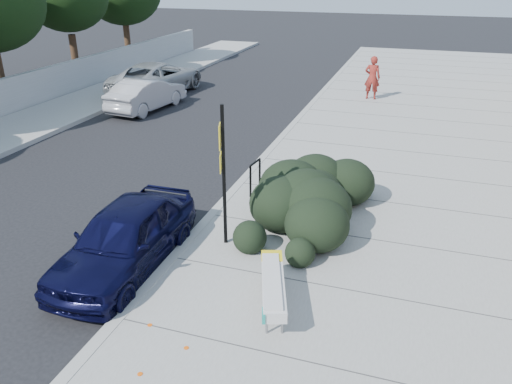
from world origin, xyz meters
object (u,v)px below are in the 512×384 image
wagon_silver (147,94)px  suv_silver (157,78)px  bike_rack (255,174)px  sedan_navy (125,238)px  bench (273,284)px  sign_post (223,169)px  pedestrian (372,78)px

wagon_silver → suv_silver: suv_silver is taller
suv_silver → bike_rack: bearing=133.0°
sedan_navy → wagon_silver: 12.17m
bench → wagon_silver: size_ratio=0.48×
sign_post → wagon_silver: sign_post is taller
sedan_navy → pedestrian: 15.32m
pedestrian → suv_silver: bearing=10.6°
sedan_navy → pedestrian: pedestrian is taller
suv_silver → pedestrian: 9.79m
bench → bike_rack: (-1.76, 4.37, 0.08)m
suv_silver → wagon_silver: bearing=112.7°
bike_rack → sedan_navy: bearing=-102.3°
sedan_navy → suv_silver: 14.94m
bench → pedestrian: pedestrian is taller
bench → sedan_navy: sedan_navy is taller
sedan_navy → suv_silver: bearing=115.3°
wagon_silver → sign_post: bearing=133.8°
bench → sign_post: sign_post is taller
bike_rack → wagon_silver: wagon_silver is taller
suv_silver → pedestrian: (9.66, 1.57, 0.33)m
bench → sedan_navy: bearing=152.8°
bench → sedan_navy: size_ratio=0.48×
wagon_silver → pedestrian: pedestrian is taller
sign_post → suv_silver: bearing=105.7°
bench → wagon_silver: 14.30m
wagon_silver → sedan_navy: bearing=124.2°
suv_silver → pedestrian: size_ratio=2.91×
bench → bike_rack: 4.71m
bike_rack → sedan_navy: sedan_navy is taller
pedestrian → sign_post: bearing=85.0°
sedan_navy → pedestrian: size_ratio=2.12×
bike_rack → pedestrian: bearing=88.9°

